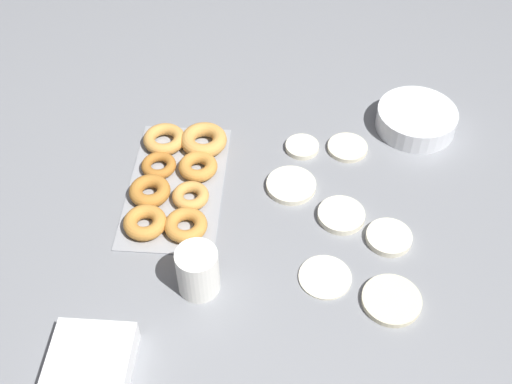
{
  "coord_description": "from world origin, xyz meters",
  "views": [
    {
      "loc": [
        0.9,
        0.0,
        1.08
      ],
      "look_at": [
        -0.04,
        -0.06,
        0.04
      ],
      "focal_mm": 45.0,
      "sensor_mm": 36.0,
      "label": 1
    }
  ],
  "objects_px": {
    "donut_tray": "(176,177)",
    "container_stack": "(90,362)",
    "pancake_0": "(324,276)",
    "pancake_3": "(347,148)",
    "pancake_6": "(302,147)",
    "pancake_5": "(391,300)",
    "pancake_2": "(341,215)",
    "paper_cup": "(197,271)",
    "batter_bowl": "(416,119)",
    "pancake_1": "(388,237)",
    "pancake_4": "(291,185)"
  },
  "relations": [
    {
      "from": "donut_tray",
      "to": "container_stack",
      "type": "height_order",
      "value": "container_stack"
    },
    {
      "from": "pancake_0",
      "to": "container_stack",
      "type": "relative_size",
      "value": 0.74
    },
    {
      "from": "pancake_3",
      "to": "donut_tray",
      "type": "height_order",
      "value": "donut_tray"
    },
    {
      "from": "pancake_0",
      "to": "pancake_6",
      "type": "distance_m",
      "value": 0.38
    },
    {
      "from": "pancake_5",
      "to": "pancake_2",
      "type": "bearing_deg",
      "value": -155.97
    },
    {
      "from": "pancake_5",
      "to": "paper_cup",
      "type": "bearing_deg",
      "value": -91.64
    },
    {
      "from": "pancake_3",
      "to": "batter_bowl",
      "type": "distance_m",
      "value": 0.19
    },
    {
      "from": "batter_bowl",
      "to": "pancake_5",
      "type": "bearing_deg",
      "value": -10.42
    },
    {
      "from": "pancake_3",
      "to": "container_stack",
      "type": "bearing_deg",
      "value": -38.18
    },
    {
      "from": "pancake_0",
      "to": "pancake_1",
      "type": "distance_m",
      "value": 0.17
    },
    {
      "from": "pancake_5",
      "to": "pancake_6",
      "type": "relative_size",
      "value": 1.46
    },
    {
      "from": "donut_tray",
      "to": "pancake_2",
      "type": "bearing_deg",
      "value": 77.9
    },
    {
      "from": "pancake_3",
      "to": "batter_bowl",
      "type": "relative_size",
      "value": 0.49
    },
    {
      "from": "pancake_3",
      "to": "pancake_4",
      "type": "xyz_separation_m",
      "value": [
        0.13,
        -0.13,
        0.0
      ]
    },
    {
      "from": "pancake_4",
      "to": "pancake_6",
      "type": "bearing_deg",
      "value": 170.07
    },
    {
      "from": "pancake_1",
      "to": "paper_cup",
      "type": "relative_size",
      "value": 0.92
    },
    {
      "from": "pancake_0",
      "to": "pancake_3",
      "type": "xyz_separation_m",
      "value": [
        -0.38,
        0.06,
        0.0
      ]
    },
    {
      "from": "pancake_1",
      "to": "pancake_3",
      "type": "xyz_separation_m",
      "value": [
        -0.27,
        -0.08,
        -0.0
      ]
    },
    {
      "from": "pancake_2",
      "to": "pancake_6",
      "type": "height_order",
      "value": "pancake_2"
    },
    {
      "from": "pancake_3",
      "to": "pancake_5",
      "type": "distance_m",
      "value": 0.43
    },
    {
      "from": "pancake_3",
      "to": "pancake_4",
      "type": "relative_size",
      "value": 0.85
    },
    {
      "from": "pancake_0",
      "to": "pancake_6",
      "type": "bearing_deg",
      "value": -171.78
    },
    {
      "from": "pancake_2",
      "to": "batter_bowl",
      "type": "height_order",
      "value": "batter_bowl"
    },
    {
      "from": "pancake_4",
      "to": "paper_cup",
      "type": "xyz_separation_m",
      "value": [
        0.28,
        -0.17,
        0.05
      ]
    },
    {
      "from": "pancake_0",
      "to": "donut_tray",
      "type": "xyz_separation_m",
      "value": [
        -0.24,
        -0.34,
        0.01
      ]
    },
    {
      "from": "pancake_4",
      "to": "paper_cup",
      "type": "height_order",
      "value": "paper_cup"
    },
    {
      "from": "batter_bowl",
      "to": "pancake_1",
      "type": "bearing_deg",
      "value": -13.88
    },
    {
      "from": "container_stack",
      "to": "donut_tray",
      "type": "bearing_deg",
      "value": 169.94
    },
    {
      "from": "pancake_0",
      "to": "pancake_2",
      "type": "relative_size",
      "value": 1.04
    },
    {
      "from": "pancake_1",
      "to": "donut_tray",
      "type": "height_order",
      "value": "donut_tray"
    },
    {
      "from": "batter_bowl",
      "to": "paper_cup",
      "type": "bearing_deg",
      "value": -43.16
    },
    {
      "from": "pancake_2",
      "to": "pancake_4",
      "type": "relative_size",
      "value": 0.91
    },
    {
      "from": "pancake_6",
      "to": "paper_cup",
      "type": "relative_size",
      "value": 0.76
    },
    {
      "from": "pancake_1",
      "to": "pancake_6",
      "type": "distance_m",
      "value": 0.33
    },
    {
      "from": "paper_cup",
      "to": "pancake_6",
      "type": "bearing_deg",
      "value": 154.35
    },
    {
      "from": "pancake_5",
      "to": "container_stack",
      "type": "distance_m",
      "value": 0.58
    },
    {
      "from": "pancake_2",
      "to": "paper_cup",
      "type": "distance_m",
      "value": 0.35
    },
    {
      "from": "pancake_5",
      "to": "pancake_3",
      "type": "bearing_deg",
      "value": -170.15
    },
    {
      "from": "pancake_6",
      "to": "container_stack",
      "type": "bearing_deg",
      "value": -31.47
    },
    {
      "from": "pancake_0",
      "to": "pancake_3",
      "type": "relative_size",
      "value": 1.12
    },
    {
      "from": "pancake_2",
      "to": "pancake_5",
      "type": "distance_m",
      "value": 0.23
    },
    {
      "from": "pancake_6",
      "to": "batter_bowl",
      "type": "xyz_separation_m",
      "value": [
        -0.1,
        0.28,
        0.02
      ]
    },
    {
      "from": "pancake_0",
      "to": "pancake_4",
      "type": "bearing_deg",
      "value": -162.63
    },
    {
      "from": "pancake_0",
      "to": "pancake_5",
      "type": "bearing_deg",
      "value": 69.49
    },
    {
      "from": "donut_tray",
      "to": "container_stack",
      "type": "bearing_deg",
      "value": -10.06
    },
    {
      "from": "pancake_1",
      "to": "pancake_5",
      "type": "height_order",
      "value": "pancake_1"
    },
    {
      "from": "pancake_6",
      "to": "pancake_4",
      "type": "bearing_deg",
      "value": -9.93
    },
    {
      "from": "pancake_1",
      "to": "pancake_4",
      "type": "xyz_separation_m",
      "value": [
        -0.14,
        -0.21,
        -0.0
      ]
    },
    {
      "from": "pancake_0",
      "to": "donut_tray",
      "type": "distance_m",
      "value": 0.42
    },
    {
      "from": "pancake_6",
      "to": "container_stack",
      "type": "xyz_separation_m",
      "value": [
        0.6,
        -0.37,
        0.02
      ]
    }
  ]
}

